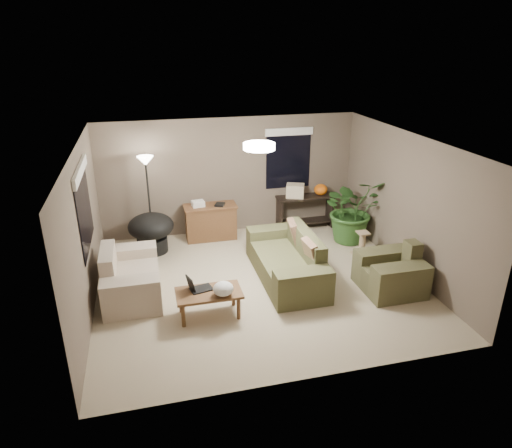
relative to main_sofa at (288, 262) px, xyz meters
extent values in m
plane|color=#BFAF8E|center=(-0.57, -0.10, -0.29)|extent=(5.50, 5.50, 0.00)
plane|color=white|center=(-0.57, -0.10, 2.21)|extent=(5.50, 5.50, 0.00)
plane|color=brown|center=(-0.57, 2.40, 0.96)|extent=(5.50, 0.00, 5.50)
plane|color=brown|center=(-0.57, -2.60, 0.96)|extent=(5.50, 0.00, 5.50)
plane|color=brown|center=(-3.32, -0.10, 0.96)|extent=(0.00, 5.00, 5.00)
plane|color=brown|center=(2.18, -0.10, 0.96)|extent=(0.00, 5.00, 5.00)
cube|color=brown|center=(-0.04, 0.00, -0.08)|extent=(0.95, 1.48, 0.42)
cube|color=#48482B|center=(0.32, 0.00, 0.34)|extent=(0.22, 1.48, 0.43)
cube|color=#494A2C|center=(-0.04, -0.92, 0.01)|extent=(0.95, 0.36, 0.60)
cube|color=#4A4A2C|center=(-0.04, 0.92, 0.01)|extent=(0.95, 0.36, 0.60)
cube|color=#8C7251|center=(0.26, -0.45, 0.36)|extent=(0.26, 0.46, 0.47)
cube|color=#8C7251|center=(0.26, 0.45, 0.36)|extent=(0.30, 0.48, 0.47)
cube|color=beige|center=(-2.71, 0.07, -0.08)|extent=(0.90, 0.88, 0.42)
cube|color=beige|center=(-3.05, 0.07, 0.34)|extent=(0.22, 0.88, 0.43)
cube|color=beige|center=(-2.71, -0.55, 0.01)|extent=(0.90, 0.36, 0.60)
cube|color=beige|center=(-2.71, 0.69, 0.01)|extent=(0.90, 0.36, 0.60)
cube|color=#46442A|center=(1.55, -0.84, -0.08)|extent=(0.95, 0.28, 0.42)
cube|color=#46442A|center=(1.91, -0.84, 0.34)|extent=(0.22, 0.28, 0.43)
cube|color=brown|center=(1.55, -1.16, 0.01)|extent=(0.95, 0.36, 0.60)
cube|color=#49472C|center=(1.55, -0.52, 0.01)|extent=(0.95, 0.36, 0.60)
cube|color=brown|center=(-1.56, -0.88, 0.11)|extent=(1.00, 0.55, 0.04)
cylinder|color=brown|center=(-1.98, -1.08, -0.10)|extent=(0.06, 0.06, 0.38)
cylinder|color=brown|center=(-1.14, -1.08, -0.10)|extent=(0.06, 0.06, 0.38)
cylinder|color=brown|center=(-1.98, -0.68, -0.10)|extent=(0.06, 0.06, 0.38)
cylinder|color=brown|center=(-1.14, -0.68, -0.10)|extent=(0.06, 0.06, 0.38)
cube|color=black|center=(-1.66, -0.78, 0.13)|extent=(0.37, 0.30, 0.02)
cube|color=black|center=(-1.82, -0.78, 0.25)|extent=(0.13, 0.24, 0.22)
ellipsoid|color=white|center=(-1.36, -1.03, 0.23)|extent=(0.37, 0.34, 0.22)
cube|color=brown|center=(-1.08, 2.04, 0.06)|extent=(1.05, 0.45, 0.71)
cube|color=brown|center=(-1.08, 2.04, 0.44)|extent=(1.10, 0.50, 0.04)
cube|color=silver|center=(-1.33, 2.04, 0.52)|extent=(0.28, 0.23, 0.12)
cube|color=black|center=(-0.88, 1.99, 0.48)|extent=(0.25, 0.27, 0.04)
cube|color=black|center=(1.07, 2.12, 0.44)|extent=(1.30, 0.40, 0.04)
cube|color=black|center=(0.47, 2.12, 0.06)|extent=(0.05, 0.38, 0.71)
cube|color=black|center=(1.67, 2.12, 0.06)|extent=(0.05, 0.38, 0.71)
cube|color=black|center=(1.07, 2.12, -0.14)|extent=(1.25, 0.36, 0.03)
ellipsoid|color=orange|center=(1.42, 2.12, 0.58)|extent=(0.39, 0.39, 0.24)
cube|color=beige|center=(0.82, 2.12, 0.60)|extent=(0.46, 0.41, 0.29)
cylinder|color=black|center=(-2.32, 1.67, -0.14)|extent=(0.60, 0.60, 0.30)
ellipsoid|color=black|center=(-2.32, 1.67, 0.26)|extent=(0.91, 0.91, 0.50)
cylinder|color=black|center=(-2.31, 1.88, -0.28)|extent=(0.28, 0.28, 0.02)
cylinder|color=black|center=(-2.31, 1.88, 0.61)|extent=(0.04, 0.04, 1.78)
cone|color=white|center=(-2.31, 1.88, 1.53)|extent=(0.32, 0.32, 0.18)
cylinder|color=white|center=(-0.57, -0.10, 2.15)|extent=(0.50, 0.50, 0.10)
imported|color=#2D5923|center=(1.78, 1.21, 0.25)|extent=(1.27, 1.41, 1.10)
cube|color=tan|center=(1.68, 0.49, -0.28)|extent=(0.32, 0.32, 0.03)
cylinder|color=tan|center=(1.68, 0.49, -0.04)|extent=(0.12, 0.12, 0.44)
cube|color=tan|center=(1.68, 0.49, 0.19)|extent=(0.22, 0.22, 0.03)
cube|color=black|center=(-3.30, 0.20, 1.26)|extent=(0.01, 1.50, 1.30)
cube|color=white|center=(-3.28, 0.20, 1.86)|extent=(0.05, 1.56, 0.16)
cube|color=black|center=(0.73, 2.38, 1.26)|extent=(1.00, 0.01, 1.30)
cube|color=white|center=(0.73, 2.36, 1.86)|extent=(1.06, 0.05, 0.16)
camera|label=1|loc=(-2.32, -6.91, 3.72)|focal=32.00mm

